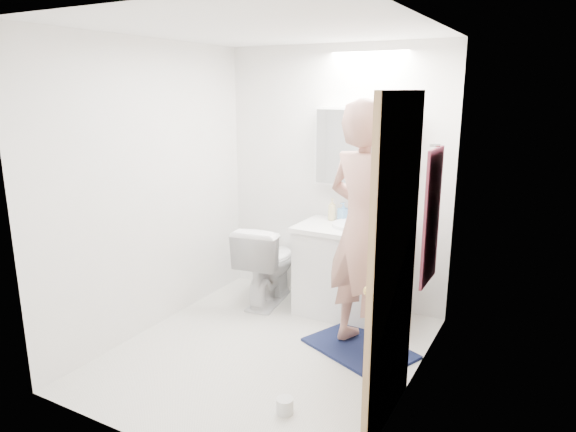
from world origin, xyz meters
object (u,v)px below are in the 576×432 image
Objects in this scene: vanity_cabinet at (350,273)px; medicine_cabinet at (363,148)px; toothbrush_cup at (385,222)px; toilet_paper_roll at (285,406)px; toilet at (268,263)px; soap_bottle_a at (332,209)px; soap_bottle_b at (343,212)px; person at (364,228)px.

medicine_cabinet is (0.01, 0.21, 1.11)m from vanity_cabinet.
toilet_paper_roll is (-0.05, -1.74, -0.81)m from toothbrush_cup.
soap_bottle_a is (0.54, 0.27, 0.53)m from toilet.
soap_bottle_b is (-0.16, -0.03, -0.59)m from medicine_cabinet.
soap_bottle_b is 0.41m from toothbrush_cup.
soap_bottle_a is (-0.59, 0.74, -0.07)m from person.
toilet is 0.41× the size of person.
toilet_paper_roll is (-0.13, -0.99, -0.95)m from person.
person is 11.05× the size of soap_bottle_b.
toilet is at bearing -171.76° from vanity_cabinet.
toothbrush_cup is (0.26, 0.16, 0.47)m from vanity_cabinet.
soap_bottle_b reaches higher than toilet_paper_roll.
medicine_cabinet reaches higher than toothbrush_cup.
toilet reaches higher than toilet_paper_roll.
soap_bottle_a is 0.51m from toothbrush_cup.
soap_bottle_a reaches higher than toilet_paper_roll.
soap_bottle_a is (-0.25, 0.15, 0.53)m from vanity_cabinet.
toothbrush_cup is (0.51, 0.01, -0.06)m from soap_bottle_a.
toilet is at bearing -153.96° from soap_bottle_a.
soap_bottle_a is at bearing -167.05° from medicine_cabinet.
toothbrush_cup is (0.41, -0.02, -0.04)m from soap_bottle_b.
toilet_paper_roll is at bearing -83.58° from medicine_cabinet.
person reaches higher than toilet_paper_roll.
medicine_cabinet is 8.00× the size of toilet_paper_roll.
person reaches higher than soap_bottle_a.
medicine_cabinet reaches higher than vanity_cabinet.
medicine_cabinet is 5.13× the size of soap_bottle_b.
medicine_cabinet is 1.41m from toilet.
soap_bottle_a is at bearing -28.45° from person.
toilet_paper_roll is at bearing -75.04° from soap_bottle_a.
person is 0.91m from soap_bottle_b.
vanity_cabinet is at bearing 179.53° from toilet.
person is (1.13, -0.47, 0.61)m from toilet.
vanity_cabinet is 0.61m from soap_bottle_a.
soap_bottle_b is 1.56× the size of toilet_paper_roll.
toothbrush_cup is at bearing -11.46° from medicine_cabinet.
vanity_cabinet is 0.47× the size of person.
person is 17.23× the size of toilet_paper_roll.
soap_bottle_a is 1.20× the size of soap_bottle_b.
toilet_paper_roll is (0.21, -1.58, -0.34)m from vanity_cabinet.
medicine_cabinet is at bearing 12.95° from soap_bottle_a.
toothbrush_cup is (0.25, -0.05, -0.64)m from medicine_cabinet.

